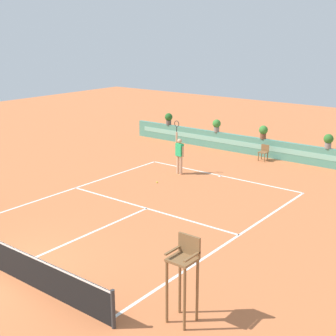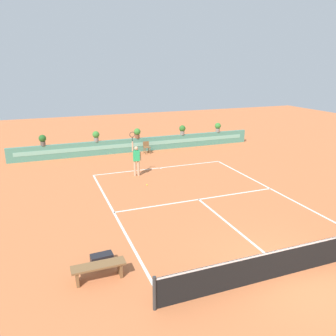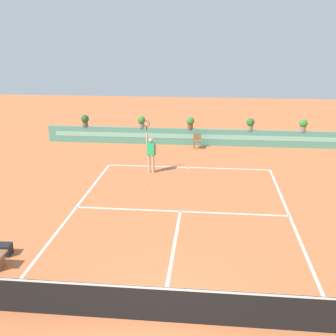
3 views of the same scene
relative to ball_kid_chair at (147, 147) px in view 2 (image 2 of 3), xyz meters
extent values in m
plane|color=#C66B3D|center=(-0.32, -9.66, -0.48)|extent=(60.00, 60.00, 0.00)
cube|color=white|center=(-0.32, -3.77, -0.47)|extent=(8.22, 0.10, 0.01)
cube|color=white|center=(-0.32, -9.26, -0.47)|extent=(8.22, 0.10, 0.01)
cube|color=white|center=(-0.32, -12.46, -0.47)|extent=(0.10, 6.40, 0.01)
cube|color=white|center=(-4.43, -9.71, -0.47)|extent=(0.10, 11.89, 0.01)
cube|color=white|center=(3.79, -9.71, -0.47)|extent=(0.10, 11.89, 0.01)
cube|color=white|center=(-0.32, -3.87, -0.47)|extent=(0.10, 0.20, 0.01)
cylinder|color=#333333|center=(-4.73, -15.66, 0.02)|extent=(0.10, 0.10, 1.00)
cube|color=black|center=(-0.32, -15.66, 0.00)|extent=(8.82, 0.02, 0.95)
cube|color=white|center=(-0.32, -15.66, 0.44)|extent=(8.82, 0.03, 0.06)
cube|color=#4C8E7A|center=(-0.32, 0.73, 0.02)|extent=(18.00, 0.20, 1.00)
cube|color=#7ABCA8|center=(-0.32, 0.63, 0.07)|extent=(17.10, 0.01, 0.28)
cylinder|color=brown|center=(-0.18, -0.24, -0.25)|extent=(0.05, 0.05, 0.45)
cylinder|color=brown|center=(0.18, -0.24, -0.25)|extent=(0.05, 0.05, 0.45)
cylinder|color=brown|center=(-0.18, 0.11, -0.25)|extent=(0.05, 0.05, 0.45)
cylinder|color=brown|center=(0.18, 0.11, -0.25)|extent=(0.05, 0.05, 0.45)
cube|color=brown|center=(0.00, -0.07, -0.01)|extent=(0.44, 0.44, 0.04)
cube|color=brown|center=(0.00, 0.13, 0.19)|extent=(0.44, 0.04, 0.36)
cube|color=brown|center=(-6.50, -13.82, -0.25)|extent=(0.08, 0.40, 0.45)
cube|color=brown|center=(-5.22, -13.82, -0.25)|extent=(0.08, 0.40, 0.45)
cube|color=brown|center=(-5.86, -13.82, 0.00)|extent=(1.60, 0.44, 0.06)
cube|color=black|center=(-5.64, -13.06, -0.30)|extent=(0.72, 0.40, 0.36)
cylinder|color=tan|center=(-1.99, -4.74, -0.03)|extent=(0.14, 0.14, 0.90)
cylinder|color=tan|center=(-2.18, -4.72, -0.03)|extent=(0.14, 0.14, 0.90)
cube|color=#28B266|center=(-2.09, -4.73, 0.72)|extent=(0.39, 0.27, 0.60)
sphere|color=tan|center=(-2.09, -4.73, 1.15)|extent=(0.22, 0.22, 0.22)
cylinder|color=tan|center=(-2.28, -4.70, 1.27)|extent=(0.09, 0.09, 0.55)
cylinder|color=black|center=(-2.28, -4.70, 1.69)|extent=(0.04, 0.04, 0.24)
torus|color=#262626|center=(-2.28, -4.70, 1.95)|extent=(0.31, 0.07, 0.31)
cylinder|color=tan|center=(-1.87, -4.76, 0.67)|extent=(0.09, 0.09, 0.50)
sphere|color=#CCE033|center=(-2.04, -6.50, -0.44)|extent=(0.07, 0.07, 0.07)
cylinder|color=gray|center=(6.19, 0.73, 0.66)|extent=(0.32, 0.32, 0.28)
sphere|color=#387F33|center=(6.19, 0.73, 1.01)|extent=(0.48, 0.48, 0.48)
cylinder|color=#514C47|center=(-6.97, 0.73, 0.66)|extent=(0.32, 0.32, 0.28)
sphere|color=#235B23|center=(-6.97, 0.73, 1.01)|extent=(0.48, 0.48, 0.48)
cylinder|color=brown|center=(-0.46, 0.73, 0.66)|extent=(0.32, 0.32, 0.28)
sphere|color=#387F33|center=(-0.46, 0.73, 1.01)|extent=(0.48, 0.48, 0.48)
cylinder|color=gray|center=(3.12, 0.73, 0.66)|extent=(0.32, 0.32, 0.28)
sphere|color=#2D6B28|center=(3.12, 0.73, 1.01)|extent=(0.48, 0.48, 0.48)
cylinder|color=gray|center=(-3.45, 0.73, 0.66)|extent=(0.32, 0.32, 0.28)
sphere|color=#387F33|center=(-3.45, 0.73, 1.01)|extent=(0.48, 0.48, 0.48)
camera|label=1|loc=(10.99, -22.49, 6.22)|focal=50.90mm
camera|label=2|loc=(-7.06, -22.68, 5.70)|focal=36.10mm
camera|label=3|loc=(0.67, -23.81, 6.07)|focal=44.22mm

